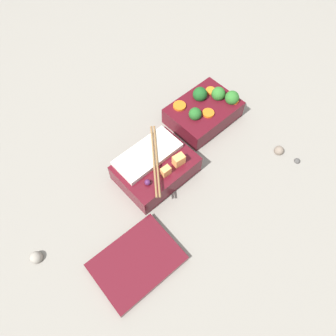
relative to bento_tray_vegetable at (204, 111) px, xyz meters
name	(u,v)px	position (x,y,z in m)	size (l,w,h in m)	color
ground_plane	(182,144)	(0.10, 0.03, -0.03)	(3.00, 3.00, 0.00)	gray
bento_tray_vegetable	(204,111)	(0.00, 0.00, 0.00)	(0.18, 0.13, 0.08)	#510F19
bento_tray_rice	(155,167)	(0.21, 0.04, 0.00)	(0.18, 0.16, 0.08)	#510F19
bento_lid	(137,262)	(0.38, 0.18, -0.02)	(0.17, 0.13, 0.01)	#510F19
pebble_0	(297,160)	(-0.07, 0.26, -0.03)	(0.02, 0.02, 0.02)	#474442
pebble_1	(279,150)	(-0.06, 0.21, -0.02)	(0.02, 0.02, 0.02)	#7A6B5B
pebble_2	(36,257)	(0.53, 0.03, -0.02)	(0.03, 0.03, 0.03)	gray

